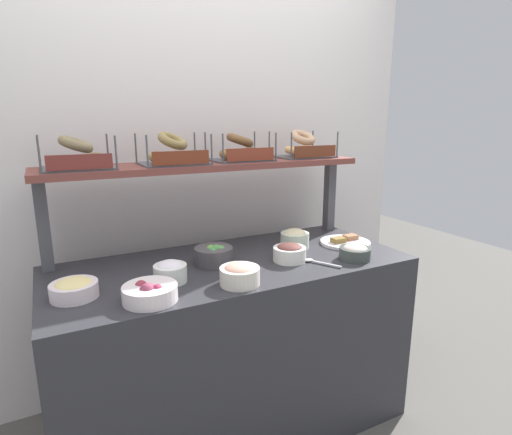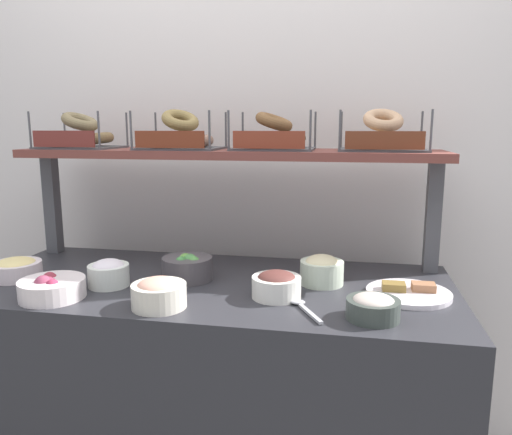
% 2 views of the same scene
% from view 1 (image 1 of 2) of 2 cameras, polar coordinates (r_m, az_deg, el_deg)
% --- Properties ---
extents(ground_plane, '(8.00, 8.00, 0.00)m').
position_cam_1_polar(ground_plane, '(2.31, -2.99, -26.48)').
color(ground_plane, '#595651').
extents(back_wall, '(2.81, 0.06, 2.40)m').
position_cam_1_polar(back_wall, '(2.30, -9.09, 6.24)').
color(back_wall, white).
rests_on(back_wall, ground_plane).
extents(deli_counter, '(1.61, 0.70, 0.85)m').
position_cam_1_polar(deli_counter, '(2.06, -3.14, -17.39)').
color(deli_counter, '#2D2D33').
rests_on(deli_counter, ground_plane).
extents(shelf_riser_left, '(0.05, 0.05, 0.40)m').
position_cam_1_polar(shelf_riser_left, '(1.94, -27.45, -0.99)').
color(shelf_riser_left, '#4C4C51').
rests_on(shelf_riser_left, deli_counter).
extents(shelf_riser_right, '(0.05, 0.05, 0.40)m').
position_cam_1_polar(shelf_riser_right, '(2.43, 10.17, 2.98)').
color(shelf_riser_right, '#4C4C51').
rests_on(shelf_riser_right, deli_counter).
extents(upper_shelf, '(1.57, 0.32, 0.03)m').
position_cam_1_polar(upper_shelf, '(2.03, -6.62, 7.22)').
color(upper_shelf, brown).
rests_on(upper_shelf, shelf_riser_left).
extents(bowl_chocolate_spread, '(0.15, 0.15, 0.08)m').
position_cam_1_polar(bowl_chocolate_spread, '(1.89, 4.67, -4.83)').
color(bowl_chocolate_spread, white).
rests_on(bowl_chocolate_spread, deli_counter).
extents(bowl_egg_salad, '(0.17, 0.17, 0.07)m').
position_cam_1_polar(bowl_egg_salad, '(1.65, -23.96, -9.00)').
color(bowl_egg_salad, white).
rests_on(bowl_egg_salad, deli_counter).
extents(bowl_lox_spread, '(0.16, 0.16, 0.09)m').
position_cam_1_polar(bowl_lox_spread, '(1.62, -2.27, -7.84)').
color(bowl_lox_spread, silver).
rests_on(bowl_lox_spread, deli_counter).
extents(bowl_cream_cheese, '(0.13, 0.13, 0.09)m').
position_cam_1_polar(bowl_cream_cheese, '(1.68, -11.83, -7.34)').
color(bowl_cream_cheese, white).
rests_on(bowl_cream_cheese, deli_counter).
extents(bowl_veggie_mix, '(0.17, 0.17, 0.09)m').
position_cam_1_polar(bowl_veggie_mix, '(1.85, -5.87, -5.20)').
color(bowl_veggie_mix, '#494448').
rests_on(bowl_veggie_mix, deli_counter).
extents(bowl_tuna_salad, '(0.15, 0.15, 0.07)m').
position_cam_1_polar(bowl_tuna_salad, '(1.96, 13.59, -4.68)').
color(bowl_tuna_salad, '#3E4641').
rests_on(bowl_tuna_salad, deli_counter).
extents(bowl_potato_salad, '(0.14, 0.14, 0.10)m').
position_cam_1_polar(bowl_potato_salad, '(2.08, 5.40, -2.91)').
color(bowl_potato_salad, silver).
rests_on(bowl_potato_salad, deli_counter).
extents(bowl_beet_salad, '(0.20, 0.20, 0.08)m').
position_cam_1_polar(bowl_beet_salad, '(1.53, -14.55, -10.06)').
color(bowl_beet_salad, white).
rests_on(bowl_beet_salad, deli_counter).
extents(serving_plate_white, '(0.26, 0.26, 0.04)m').
position_cam_1_polar(serving_plate_white, '(2.20, 12.27, -3.33)').
color(serving_plate_white, white).
rests_on(serving_plate_white, deli_counter).
extents(serving_spoon_near_plate, '(0.10, 0.16, 0.01)m').
position_cam_1_polar(serving_spoon_near_plate, '(1.88, 8.41, -6.11)').
color(serving_spoon_near_plate, '#B7B7BC').
rests_on(serving_spoon_near_plate, deli_counter).
extents(bagel_basket_poppy, '(0.29, 0.24, 0.15)m').
position_cam_1_polar(bagel_basket_poppy, '(1.88, -23.64, 7.61)').
color(bagel_basket_poppy, '#4C4C51').
rests_on(bagel_basket_poppy, upper_shelf).
extents(bagel_basket_everything, '(0.30, 0.25, 0.16)m').
position_cam_1_polar(bagel_basket_everything, '(1.95, -11.45, 8.64)').
color(bagel_basket_everything, '#4C4C51').
rests_on(bagel_basket_everything, upper_shelf).
extents(bagel_basket_cinnamon_raisin, '(0.29, 0.25, 0.14)m').
position_cam_1_polar(bagel_basket_cinnamon_raisin, '(2.09, -2.24, 9.18)').
color(bagel_basket_cinnamon_raisin, '#4C4C51').
rests_on(bagel_basket_cinnamon_raisin, upper_shelf).
extents(bagel_basket_plain, '(0.30, 0.26, 0.15)m').
position_cam_1_polar(bagel_basket_plain, '(2.29, 6.51, 9.52)').
color(bagel_basket_plain, '#4C4C51').
rests_on(bagel_basket_plain, upper_shelf).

